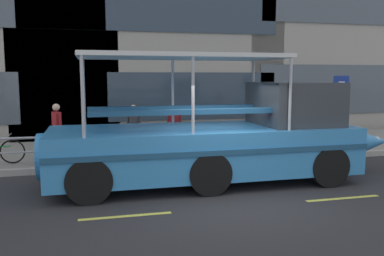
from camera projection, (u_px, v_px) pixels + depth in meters
The scene contains 11 objects.
ground_plane at pixel (227, 194), 9.45m from camera, with size 120.00×120.00×0.00m, color #2B2B2D.
sidewalk at pixel (177, 149), 14.83m from camera, with size 32.00×4.80×0.18m, color gray.
curb_edge at pixel (194, 163), 12.43m from camera, with size 32.00×0.18×0.18m, color #B2ADA3.
lane_centreline at pixel (242, 207), 8.54m from camera, with size 25.80×0.12×0.01m.
curb_guardrail at pixel (192, 140), 12.68m from camera, with size 12.02×0.09×0.84m.
parking_sign at pixel (340, 99), 14.37m from camera, with size 0.60×0.12×2.54m.
duck_tour_boat at pixel (225, 139), 10.54m from camera, with size 9.53×2.63×3.23m.
pedestrian_near_bow at pixel (284, 118), 14.63m from camera, with size 0.45×0.32×1.73m.
pedestrian_mid_left at pixel (174, 125), 13.18m from camera, with size 0.45×0.22×1.59m.
pedestrian_mid_right at pixel (134, 123), 13.75m from camera, with size 0.45×0.23×1.58m.
pedestrian_near_stern at pixel (57, 125), 12.88m from camera, with size 0.31×0.43×1.67m.
Camera 1 is at (-3.02, -8.71, 2.71)m, focal length 38.34 mm.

